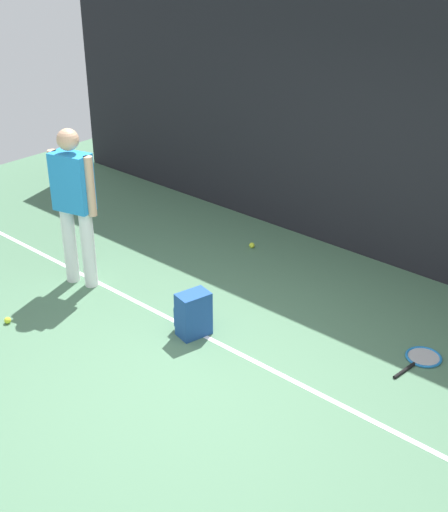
# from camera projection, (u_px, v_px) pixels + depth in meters

# --- Properties ---
(ground_plane) EXTENTS (12.00, 12.00, 0.00)m
(ground_plane) POSITION_uv_depth(u_px,v_px,m) (193.00, 374.00, 6.04)
(ground_plane) COLOR #4C7556
(back_fence) EXTENTS (10.00, 0.10, 3.00)m
(back_fence) POSITION_uv_depth(u_px,v_px,m) (387.00, 131.00, 7.36)
(back_fence) COLOR black
(back_fence) RESTS_ON ground
(court_line) EXTENTS (9.00, 0.05, 0.00)m
(court_line) POSITION_uv_depth(u_px,v_px,m) (231.00, 350.00, 6.37)
(court_line) COLOR white
(court_line) RESTS_ON ground
(tennis_player) EXTENTS (0.52, 0.32, 1.70)m
(tennis_player) POSITION_uv_depth(u_px,v_px,m) (74.00, 199.00, 7.06)
(tennis_player) COLOR white
(tennis_player) RESTS_ON ground
(tennis_racket) EXTENTS (0.35, 0.63, 0.03)m
(tennis_racket) POSITION_uv_depth(u_px,v_px,m) (422.00, 358.00, 6.23)
(tennis_racket) COLOR black
(tennis_racket) RESTS_ON ground
(backpack) EXTENTS (0.33, 0.34, 0.44)m
(backpack) POSITION_uv_depth(u_px,v_px,m) (193.00, 314.00, 6.52)
(backpack) COLOR #1E478C
(backpack) RESTS_ON ground
(tennis_ball_near_player) EXTENTS (0.07, 0.07, 0.07)m
(tennis_ball_near_player) POSITION_uv_depth(u_px,v_px,m) (8.00, 320.00, 6.76)
(tennis_ball_near_player) COLOR #CCE033
(tennis_ball_near_player) RESTS_ON ground
(tennis_ball_by_fence) EXTENTS (0.07, 0.07, 0.07)m
(tennis_ball_by_fence) POSITION_uv_depth(u_px,v_px,m) (252.00, 245.00, 8.23)
(tennis_ball_by_fence) COLOR #CCE033
(tennis_ball_by_fence) RESTS_ON ground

